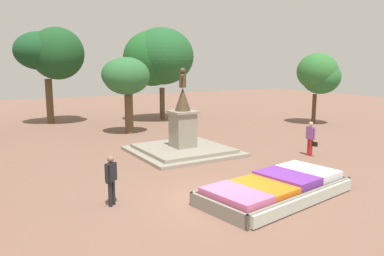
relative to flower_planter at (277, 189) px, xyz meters
The scene contains 9 objects.
ground_plane 2.41m from the flower_planter, 157.12° to the left, with size 88.09×88.09×0.00m, color brown.
flower_planter is the anchor object (origin of this frame).
statue_monument 7.48m from the flower_planter, 86.76° to the left, with size 4.99×4.99×4.41m.
pedestrian_with_handbag 6.75m from the flower_planter, 32.65° to the left, with size 0.23×0.73×1.75m.
pedestrian_near_planter 5.69m from the flower_planter, 157.38° to the left, with size 0.46×0.41×1.68m.
park_tree_far_left 18.05m from the flower_planter, 36.91° to the left, with size 3.17×3.21×5.45m.
park_tree_far_right 14.67m from the flower_planter, 90.52° to the left, with size 3.10×2.89×5.06m.
park_tree_street_side 22.12m from the flower_planter, 98.76° to the left, with size 5.03×4.88×7.36m.
park_tree_mid_canopy 19.65m from the flower_planter, 76.83° to the left, with size 5.67×4.97×7.51m.
Camera 1 is at (-6.73, -10.14, 4.57)m, focal length 35.00 mm.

